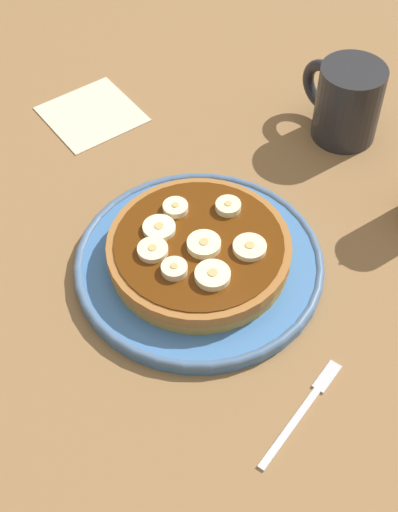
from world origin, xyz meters
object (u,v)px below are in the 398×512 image
(plate, at_px, (199,263))
(coffee_mug, at_px, (346,100))
(banana_slice_3, at_px, (174,269))
(banana_slice_6, at_px, (228,207))
(napkin, at_px, (92,114))
(banana_slice_0, at_px, (206,243))
(banana_slice_2, at_px, (153,250))
(banana_slice_7, at_px, (250,248))
(banana_slice_1, at_px, (159,228))
(banana_slice_5, at_px, (213,276))
(fork, at_px, (305,406))
(banana_slice_4, at_px, (175,208))
(pancake_stack, at_px, (199,249))

(plate, relative_size, coffee_mug, 2.28)
(banana_slice_3, bearing_deg, plate, -71.10)
(plate, relative_size, banana_slice_6, 9.67)
(napkin, bearing_deg, plate, 170.08)
(banana_slice_0, distance_m, banana_slice_2, 0.05)
(banana_slice_7, xyz_separation_m, napkin, (0.32, -0.02, -0.04))
(plate, relative_size, banana_slice_1, 7.71)
(banana_slice_5, height_order, napkin, banana_slice_5)
(banana_slice_0, relative_size, fork, 0.27)
(banana_slice_2, relative_size, napkin, 0.28)
(banana_slice_4, xyz_separation_m, banana_slice_7, (-0.09, -0.03, -0.00))
(banana_slice_7, xyz_separation_m, fork, (-0.15, 0.06, -0.04))
(banana_slice_5, bearing_deg, plate, -22.36)
(coffee_mug, bearing_deg, banana_slice_7, 112.60)
(banana_slice_0, xyz_separation_m, napkin, (0.29, -0.05, -0.04))
(banana_slice_0, distance_m, banana_slice_4, 0.06)
(plate, bearing_deg, banana_slice_1, 29.17)
(plate, height_order, pancake_stack, pancake_stack)
(napkin, relative_size, fork, 0.86)
(banana_slice_0, relative_size, banana_slice_4, 1.29)
(banana_slice_7, bearing_deg, coffee_mug, -67.40)
(banana_slice_3, distance_m, banana_slice_4, 0.08)
(banana_slice_1, bearing_deg, banana_slice_0, -152.06)
(banana_slice_3, height_order, banana_slice_5, same)
(coffee_mug, height_order, napkin, coffee_mug)
(banana_slice_6, bearing_deg, banana_slice_5, 130.73)
(banana_slice_2, xyz_separation_m, banana_slice_7, (-0.06, -0.08, -0.00))
(fork, bearing_deg, banana_slice_1, -1.03)
(plate, xyz_separation_m, banana_slice_1, (0.04, 0.02, 0.04))
(plate, distance_m, banana_slice_5, 0.06)
(banana_slice_0, bearing_deg, coffee_mug, -75.73)
(banana_slice_3, relative_size, napkin, 0.24)
(banana_slice_0, distance_m, banana_slice_3, 0.05)
(banana_slice_3, relative_size, fork, 0.20)
(banana_slice_4, bearing_deg, fork, 171.84)
(banana_slice_0, relative_size, banana_slice_3, 1.32)
(banana_slice_7, xyz_separation_m, coffee_mug, (0.10, -0.24, 0.00))
(banana_slice_0, bearing_deg, pancake_stack, 4.44)
(napkin, bearing_deg, fork, 170.94)
(banana_slice_1, xyz_separation_m, coffee_mug, (0.02, -0.29, 0.01))
(banana_slice_6, bearing_deg, banana_slice_1, 74.03)
(banana_slice_0, height_order, banana_slice_3, same)
(banana_slice_5, bearing_deg, banana_slice_4, -15.74)
(banana_slice_5, relative_size, coffee_mug, 0.31)
(fork, bearing_deg, banana_slice_0, -9.07)
(napkin, bearing_deg, banana_slice_7, 177.24)
(pancake_stack, relative_size, napkin, 1.72)
(banana_slice_2, bearing_deg, banana_slice_3, -176.71)
(banana_slice_0, bearing_deg, napkin, -9.06)
(banana_slice_5, bearing_deg, banana_slice_3, 39.72)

